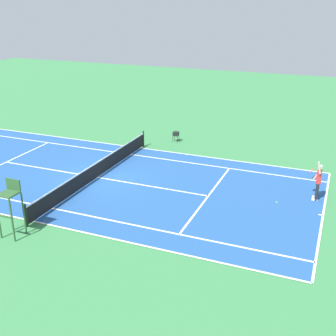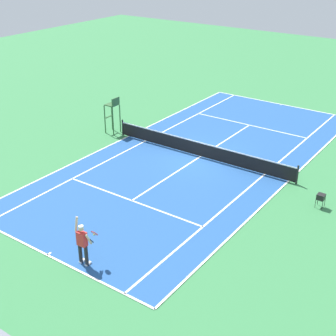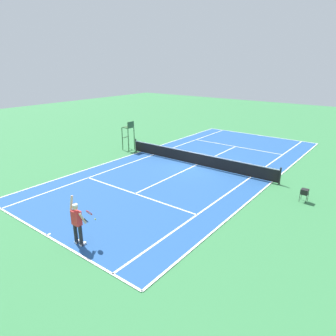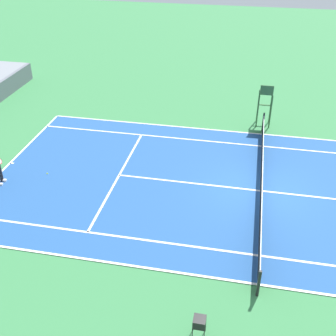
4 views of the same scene
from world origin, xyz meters
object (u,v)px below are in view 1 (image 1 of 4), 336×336
at_px(tennis_player, 318,181).
at_px(ball_hopper, 176,134).
at_px(tennis_ball, 277,202).
at_px(umpire_chair, 11,201).

relative_size(tennis_player, ball_hopper, 2.98).
bearing_deg(tennis_ball, ball_hopper, -131.76).
xyz_separation_m(tennis_player, umpire_chair, (8.38, -11.43, 0.56)).
distance_m(tennis_player, ball_hopper, 11.56).
bearing_deg(tennis_player, umpire_chair, -53.75).
bearing_deg(ball_hopper, tennis_ball, 48.24).
relative_size(tennis_ball, umpire_chair, 0.03).
bearing_deg(umpire_chair, tennis_player, 126.25).
bearing_deg(ball_hopper, tennis_player, 58.08).
height_order(tennis_player, ball_hopper, tennis_player).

